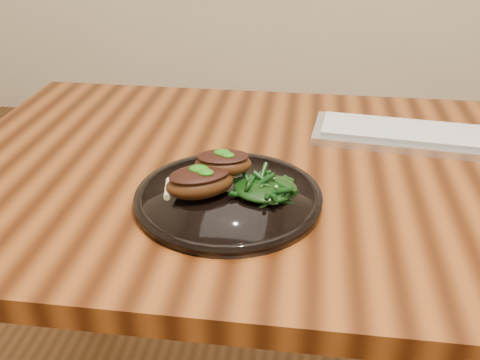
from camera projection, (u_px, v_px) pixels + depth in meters
name	position (u px, v px, depth m)	size (l,w,h in m)	color
desk	(373.00, 212.00, 0.99)	(1.60, 0.80, 0.75)	#341506
plate	(228.00, 197.00, 0.86)	(0.30, 0.30, 0.02)	black
lamb_chop_front	(200.00, 181.00, 0.84)	(0.13, 0.12, 0.05)	#3F200C
lamb_chop_back	(223.00, 163.00, 0.87)	(0.10, 0.08, 0.04)	#3F200C
herb_smear	(212.00, 172.00, 0.92)	(0.08, 0.05, 0.00)	#0E4F08
greens_heap	(266.00, 185.00, 0.85)	(0.10, 0.10, 0.04)	black
keyboard	(436.00, 137.00, 1.06)	(0.49, 0.20, 0.02)	silver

